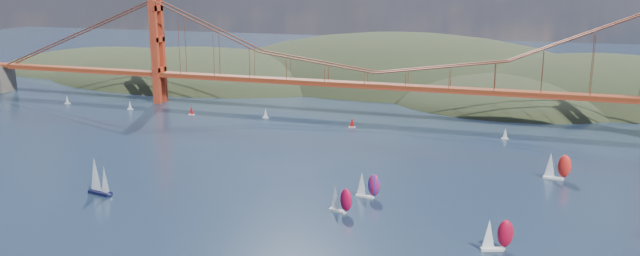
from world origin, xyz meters
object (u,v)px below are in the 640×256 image
(racer_0, at_px, (340,199))
(racer_rwb, at_px, (368,185))
(racer_3, at_px, (557,166))
(racer_1, at_px, (497,234))
(sloop_navy, at_px, (98,176))

(racer_0, distance_m, racer_rwb, 15.20)
(racer_0, xyz_separation_m, racer_rwb, (4.40, 14.55, 0.10))
(racer_0, height_order, racer_3, racer_3)
(racer_rwb, bearing_deg, racer_1, -27.44)
(sloop_navy, relative_size, racer_1, 1.45)
(racer_1, bearing_deg, racer_3, 55.68)
(sloop_navy, height_order, racer_1, sloop_navy)
(racer_1, bearing_deg, racer_0, 143.67)
(racer_3, bearing_deg, racer_rwb, -140.86)
(sloop_navy, distance_m, racer_3, 149.49)
(sloop_navy, distance_m, racer_0, 76.72)
(sloop_navy, xyz_separation_m, racer_rwb, (80.59, 23.40, -1.64))
(sloop_navy, height_order, racer_0, sloop_navy)
(racer_rwb, bearing_deg, sloop_navy, -156.90)
(racer_0, xyz_separation_m, racer_1, (44.14, -12.61, 0.22))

